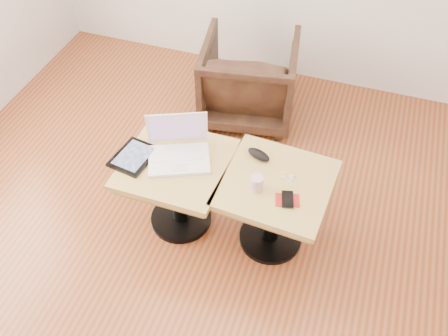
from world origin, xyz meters
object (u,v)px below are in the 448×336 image
(laptop, at_px, (179,149))
(armchair, at_px, (249,79))
(side_table_left, at_px, (177,178))
(side_table_right, at_px, (275,198))
(striped_cup, at_px, (257,184))

(laptop, bearing_deg, armchair, 61.48)
(side_table_left, height_order, armchair, armchair)
(side_table_right, xyz_separation_m, armchair, (-0.50, 1.15, -0.09))
(side_table_right, height_order, striped_cup, striped_cup)
(striped_cup, bearing_deg, side_table_right, 43.49)
(side_table_right, bearing_deg, striped_cup, -132.70)
(side_table_left, distance_m, laptop, 0.20)
(side_table_left, distance_m, armchair, 1.20)
(side_table_right, relative_size, laptop, 1.47)
(laptop, height_order, armchair, laptop)
(side_table_left, distance_m, striped_cup, 0.54)
(side_table_left, relative_size, armchair, 0.85)
(armchair, bearing_deg, striped_cup, 98.72)
(side_table_right, bearing_deg, laptop, -177.89)
(laptop, distance_m, striped_cup, 0.51)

